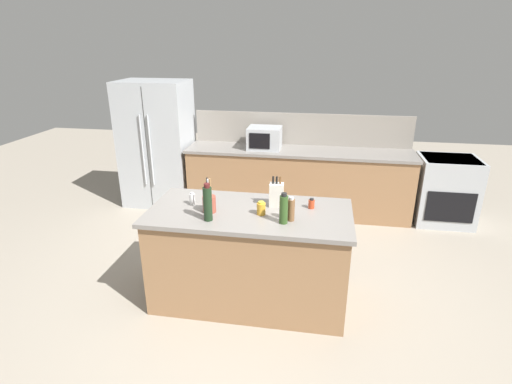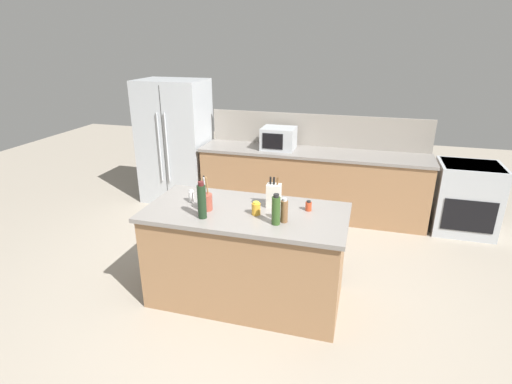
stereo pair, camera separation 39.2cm
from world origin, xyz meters
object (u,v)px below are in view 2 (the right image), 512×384
object	(u,v)px
microwave	(279,138)
honey_jar	(256,209)
salt_shaker	(191,196)
range_oven	(466,198)
spice_jar_paprika	(309,206)
wine_bottle	(202,201)
pepper_grinder	(284,211)
knife_block	(274,195)
utensil_crock	(206,201)
refrigerator	(175,142)
olive_oil_bottle	(276,210)

from	to	relation	value
microwave	honey_jar	xyz separation A→B (m)	(0.31, -2.26, -0.10)
microwave	salt_shaker	xyz separation A→B (m)	(-0.37, -2.14, -0.10)
range_oven	spice_jar_paprika	distance (m)	2.75
wine_bottle	pepper_grinder	bearing A→B (deg)	9.02
pepper_grinder	spice_jar_paprika	bearing A→B (deg)	61.11
knife_block	microwave	bearing A→B (deg)	97.70
microwave	utensil_crock	size ratio (longest dim) A/B	1.44
honey_jar	refrigerator	bearing A→B (deg)	130.10
range_oven	wine_bottle	xyz separation A→B (m)	(-2.63, -2.45, 0.63)
utensil_crock	olive_oil_bottle	xyz separation A→B (m)	(0.68, -0.12, 0.05)
range_oven	utensil_crock	world-z (taller)	utensil_crock
spice_jar_paprika	wine_bottle	xyz separation A→B (m)	(-0.87, -0.41, 0.11)
range_oven	honey_jar	distance (m)	3.20
range_oven	utensil_crock	bearing A→B (deg)	-139.48
spice_jar_paprika	salt_shaker	xyz separation A→B (m)	(-1.11, -0.10, 0.01)
microwave	wine_bottle	distance (m)	2.45
refrigerator	utensil_crock	distance (m)	2.76
range_oven	honey_jar	size ratio (longest dim) A/B	7.50
utensil_crock	honey_jar	world-z (taller)	utensil_crock
salt_shaker	utensil_crock	bearing A→B (deg)	-33.78
refrigerator	salt_shaker	size ratio (longest dim) A/B	15.19
salt_shaker	wine_bottle	size ratio (longest dim) A/B	0.36
refrigerator	utensil_crock	size ratio (longest dim) A/B	5.77
range_oven	olive_oil_bottle	distance (m)	3.17
olive_oil_bottle	honey_jar	distance (m)	0.27
refrigerator	honey_jar	size ratio (longest dim) A/B	15.08
salt_shaker	spice_jar_paprika	bearing A→B (deg)	5.08
spice_jar_paprika	honey_jar	bearing A→B (deg)	-153.62
refrigerator	pepper_grinder	xyz separation A→B (m)	(2.22, -2.39, 0.12)
utensil_crock	spice_jar_paprika	xyz separation A→B (m)	(0.90, 0.24, -0.04)
knife_block	salt_shaker	size ratio (longest dim) A/B	2.38
spice_jar_paprika	honey_jar	xyz separation A→B (m)	(-0.43, -0.22, 0.01)
refrigerator	knife_block	distance (m)	2.94
microwave	spice_jar_paprika	xyz separation A→B (m)	(0.74, -2.04, -0.11)
microwave	honey_jar	bearing A→B (deg)	-82.20
wine_bottle	pepper_grinder	size ratio (longest dim) A/B	1.55
range_oven	pepper_grinder	xyz separation A→B (m)	(-1.93, -2.34, 0.57)
olive_oil_bottle	salt_shaker	distance (m)	0.93
utensil_crock	pepper_grinder	bearing A→B (deg)	-4.61
range_oven	knife_block	xyz separation A→B (m)	(-2.09, -2.04, 0.59)
wine_bottle	range_oven	bearing A→B (deg)	42.99
spice_jar_paprika	pepper_grinder	size ratio (longest dim) A/B	0.44
range_oven	spice_jar_paprika	xyz separation A→B (m)	(-1.76, -2.04, 0.52)
range_oven	spice_jar_paprika	world-z (taller)	spice_jar_paprika
microwave	salt_shaker	distance (m)	2.17
honey_jar	utensil_crock	bearing A→B (deg)	-177.45
microwave	knife_block	size ratio (longest dim) A/B	1.59
refrigerator	pepper_grinder	bearing A→B (deg)	-47.18
microwave	salt_shaker	size ratio (longest dim) A/B	3.78
range_oven	pepper_grinder	size ratio (longest dim) A/B	4.25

